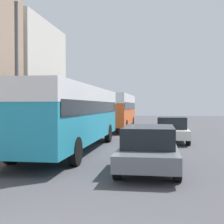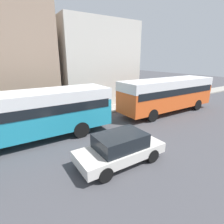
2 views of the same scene
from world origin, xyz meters
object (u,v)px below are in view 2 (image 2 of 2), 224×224
Objects in this scene: bus_lead at (11,112)px; bus_following at (168,91)px; pedestrian_near_curb at (179,90)px; car_crossing at (120,148)px.

bus_following reaches higher than bus_lead.
car_crossing is at bearing -62.59° from pedestrian_near_curb.
bus_lead reaches higher than pedestrian_near_curb.
bus_following is at bearing 117.76° from car_crossing.
bus_following reaches higher than car_crossing.
bus_lead is 6.23× the size of pedestrian_near_curb.
bus_following is at bearing -63.15° from pedestrian_near_curb.
bus_lead is at bearing -91.77° from bus_following.
pedestrian_near_curb is at bearing 97.43° from bus_lead.
bus_lead is 17.53m from pedestrian_near_curb.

